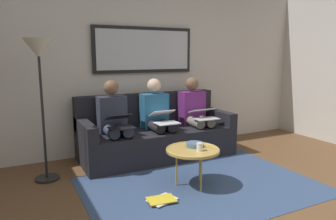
% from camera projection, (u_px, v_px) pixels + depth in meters
% --- Properties ---
extents(wall_rear, '(6.00, 0.12, 2.60)m').
position_uv_depth(wall_rear, '(142.00, 66.00, 4.92)').
color(wall_rear, beige).
rests_on(wall_rear, ground_plane).
extents(area_rug, '(2.60, 1.80, 0.01)m').
position_uv_depth(area_rug, '(201.00, 186.00, 3.60)').
color(area_rug, '#33476B').
rests_on(area_rug, ground_plane).
extents(couch, '(2.20, 0.90, 0.90)m').
position_uv_depth(couch, '(155.00, 135.00, 4.66)').
color(couch, black).
rests_on(couch, ground_plane).
extents(framed_mirror, '(1.59, 0.05, 0.69)m').
position_uv_depth(framed_mirror, '(144.00, 50.00, 4.79)').
color(framed_mirror, black).
extents(coffee_table, '(0.60, 0.60, 0.45)m').
position_uv_depth(coffee_table, '(193.00, 150.00, 3.53)').
color(coffee_table, tan).
rests_on(coffee_table, ground_plane).
extents(cup, '(0.07, 0.07, 0.09)m').
position_uv_depth(cup, '(200.00, 147.00, 3.46)').
color(cup, silver).
rests_on(cup, coffee_table).
extents(bowl, '(0.20, 0.20, 0.05)m').
position_uv_depth(bowl, '(195.00, 145.00, 3.62)').
color(bowl, slate).
rests_on(bowl, coffee_table).
extents(person_left, '(0.38, 0.58, 1.14)m').
position_uv_depth(person_left, '(195.00, 112.00, 4.83)').
color(person_left, '#66236B').
rests_on(person_left, couch).
extents(laptop_silver, '(0.35, 0.33, 0.14)m').
position_uv_depth(laptop_silver, '(204.00, 114.00, 4.61)').
color(laptop_silver, silver).
extents(person_middle, '(0.38, 0.58, 1.14)m').
position_uv_depth(person_middle, '(157.00, 116.00, 4.55)').
color(person_middle, '#235B84').
rests_on(person_middle, couch).
extents(laptop_white, '(0.32, 0.39, 0.17)m').
position_uv_depth(laptop_white, '(164.00, 117.00, 4.35)').
color(laptop_white, white).
extents(person_right, '(0.38, 0.58, 1.14)m').
position_uv_depth(person_right, '(114.00, 120.00, 4.27)').
color(person_right, '#2D3342').
rests_on(person_right, couch).
extents(laptop_black, '(0.32, 0.38, 0.17)m').
position_uv_depth(laptop_black, '(119.00, 122.00, 4.06)').
color(laptop_black, black).
extents(magazine_stack, '(0.33, 0.27, 0.03)m').
position_uv_depth(magazine_stack, '(162.00, 200.00, 3.22)').
color(magazine_stack, red).
rests_on(magazine_stack, ground_plane).
extents(standing_lamp, '(0.32, 0.32, 1.66)m').
position_uv_depth(standing_lamp, '(39.00, 64.00, 3.56)').
color(standing_lamp, black).
rests_on(standing_lamp, ground_plane).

